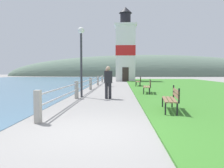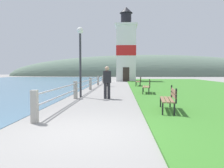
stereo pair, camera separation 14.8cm
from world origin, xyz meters
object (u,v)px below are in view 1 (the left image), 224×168
at_px(person_by_railing, 108,81).
at_px(park_bench_midway, 148,86).
at_px(person_strolling, 107,77).
at_px(park_bench_far, 139,81).
at_px(lamp_post, 81,49).
at_px(park_bench_near, 172,98).
at_px(lighthouse, 125,49).

bearing_deg(person_by_railing, park_bench_midway, -51.52).
height_order(park_bench_midway, person_strolling, person_strolling).
distance_m(park_bench_far, person_by_railing, 9.63).
bearing_deg(park_bench_far, person_strolling, 5.04).
bearing_deg(person_by_railing, lamp_post, 58.81).
height_order(park_bench_midway, person_by_railing, person_by_railing).
bearing_deg(park_bench_near, person_by_railing, -48.80).
xyz_separation_m(person_by_railing, lamp_post, (-1.57, 0.68, 1.79)).
xyz_separation_m(park_bench_midway, person_strolling, (-3.14, 6.85, 0.41)).
bearing_deg(person_strolling, park_bench_far, -83.51).
distance_m(park_bench_near, person_by_railing, 4.55).
relative_size(park_bench_midway, lighthouse, 0.17).
relative_size(lighthouse, person_strolling, 6.12).
xyz_separation_m(park_bench_near, park_bench_midway, (-0.06, 6.33, 0.00)).
bearing_deg(person_strolling, park_bench_midway, -147.02).
bearing_deg(person_by_railing, park_bench_near, -154.11).
bearing_deg(park_bench_midway, park_bench_far, -83.48).
height_order(park_bench_near, lighthouse, lighthouse).
relative_size(park_bench_far, lamp_post, 0.43).
bearing_deg(park_bench_far, park_bench_midway, 97.02).
xyz_separation_m(park_bench_far, lighthouse, (-1.09, 11.14, 4.09)).
height_order(park_bench_near, lamp_post, lamp_post).
relative_size(park_bench_midway, person_strolling, 1.02).
height_order(park_bench_near, park_bench_midway, same).
distance_m(park_bench_midway, lamp_post, 4.95).
xyz_separation_m(park_bench_far, lamp_post, (-4.01, -8.63, 2.20)).
relative_size(person_by_railing, lamp_post, 0.44).
distance_m(park_bench_near, park_bench_far, 13.08).
relative_size(park_bench_near, person_by_railing, 0.98).
height_order(park_bench_far, person_strolling, person_strolling).
bearing_deg(park_bench_far, person_by_railing, 82.24).
xyz_separation_m(park_bench_near, park_bench_far, (-0.07, 13.08, -0.00)).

